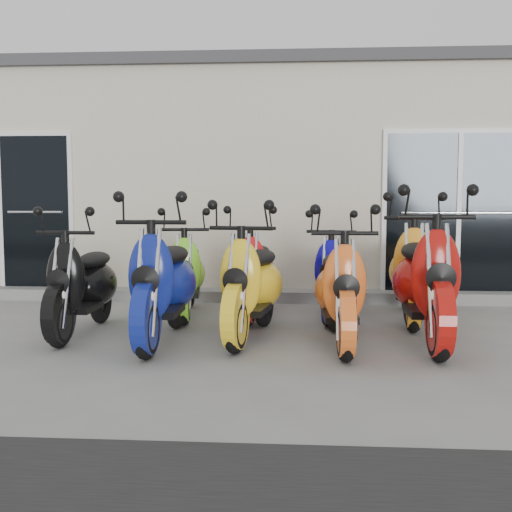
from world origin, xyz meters
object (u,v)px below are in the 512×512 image
object	(u,v)px
scooter_front_orange_a	(252,269)
scooter_front_orange_b	(340,275)
scooter_front_blue	(163,267)
scooter_back_blue	(334,263)
scooter_back_yellow	(411,256)
scooter_front_black	(82,270)
scooter_back_red	(255,261)
scooter_front_red	(426,265)
scooter_back_green	(186,261)

from	to	relation	value
scooter_front_orange_a	scooter_front_orange_b	distance (m)	0.89
scooter_front_blue	scooter_back_blue	size ratio (longest dim) A/B	1.16
scooter_front_blue	scooter_front_orange_b	size ratio (longest dim) A/B	1.08
scooter_front_orange_b	scooter_back_yellow	xyz separation A→B (m)	(0.88, 1.29, 0.06)
scooter_back_yellow	scooter_front_orange_a	bearing A→B (deg)	-142.25
scooter_back_blue	scooter_front_black	bearing A→B (deg)	-149.54
scooter_front_orange_a	scooter_back_yellow	bearing A→B (deg)	39.77
scooter_front_orange_a	scooter_front_blue	bearing A→B (deg)	-156.31
scooter_back_red	scooter_front_orange_a	bearing A→B (deg)	-84.62
scooter_back_blue	scooter_back_red	bearing A→B (deg)	-170.53
scooter_front_black	scooter_front_blue	world-z (taller)	scooter_front_blue
scooter_back_blue	scooter_front_red	bearing A→B (deg)	-50.29
scooter_front_orange_a	scooter_back_red	xyz separation A→B (m)	(-0.05, 1.15, -0.04)
scooter_back_green	scooter_front_blue	bearing A→B (deg)	-96.15
scooter_front_blue	scooter_back_blue	bearing A→B (deg)	39.92
scooter_front_orange_b	scooter_front_red	xyz separation A→B (m)	(0.82, 0.14, 0.09)
scooter_front_orange_b	scooter_front_red	size ratio (longest dim) A/B	0.89
scooter_front_blue	scooter_back_yellow	bearing A→B (deg)	26.79
scooter_front_orange_b	scooter_back_yellow	distance (m)	1.57
scooter_front_orange_b	scooter_back_yellow	bearing A→B (deg)	54.07
scooter_front_black	scooter_front_orange_a	bearing A→B (deg)	-1.13
scooter_back_red	scooter_back_yellow	bearing A→B (deg)	-0.59
scooter_front_red	scooter_back_yellow	distance (m)	1.16
scooter_front_red	scooter_back_red	xyz separation A→B (m)	(-1.74, 1.26, -0.11)
scooter_front_orange_a	scooter_front_orange_b	world-z (taller)	scooter_front_orange_a
scooter_front_blue	scooter_back_yellow	xyz separation A→B (m)	(2.59, 1.28, -0.00)
scooter_front_orange_a	scooter_back_red	distance (m)	1.16
scooter_front_orange_b	scooter_back_blue	size ratio (longest dim) A/B	1.07
scooter_front_black	scooter_back_blue	bearing A→B (deg)	24.08
scooter_back_blue	scooter_front_orange_a	bearing A→B (deg)	-118.91
scooter_back_green	scooter_back_red	distance (m)	0.82
scooter_back_green	scooter_back_blue	bearing A→B (deg)	-6.63
scooter_back_green	scooter_back_blue	world-z (taller)	scooter_back_green
scooter_front_black	scooter_back_blue	size ratio (longest dim) A/B	1.04
scooter_back_red	scooter_front_blue	bearing A→B (deg)	-117.18
scooter_back_red	scooter_back_blue	size ratio (longest dim) A/B	1.04
scooter_back_red	scooter_front_red	bearing A→B (deg)	-33.16
scooter_front_orange_b	scooter_back_green	xyz separation A→B (m)	(-1.73, 1.41, -0.03)
scooter_front_black	scooter_front_orange_b	distance (m)	2.64
scooter_front_black	scooter_back_green	size ratio (longest dim) A/B	1.03
scooter_front_black	scooter_front_red	world-z (taller)	scooter_front_red
scooter_front_black	scooter_back_blue	distance (m)	2.86
scooter_back_blue	scooter_front_blue	bearing A→B (deg)	-133.13
scooter_front_blue	scooter_front_orange_a	world-z (taller)	scooter_front_blue
scooter_back_red	scooter_back_blue	distance (m)	0.93
scooter_front_black	scooter_front_red	bearing A→B (deg)	-1.75
scooter_front_black	scooter_front_orange_b	world-z (taller)	scooter_front_orange_b
scooter_front_orange_b	scooter_back_yellow	world-z (taller)	scooter_back_yellow
scooter_front_black	scooter_back_yellow	bearing A→B (deg)	16.76
scooter_back_yellow	scooter_front_orange_b	bearing A→B (deg)	-117.68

